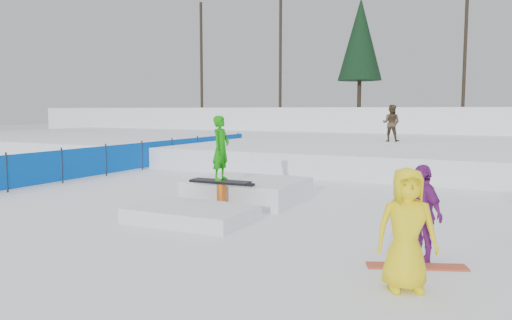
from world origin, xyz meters
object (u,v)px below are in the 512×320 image
at_px(safety_fence, 142,155).
at_px(jib_rail_feature, 234,193).
at_px(spectator_yellow, 407,229).
at_px(spectator_purple, 422,213).
at_px(walker_olive, 391,123).

height_order(safety_fence, jib_rail_feature, jib_rail_feature).
bearing_deg(jib_rail_feature, spectator_yellow, -40.23).
distance_m(spectator_purple, spectator_yellow, 1.32).
distance_m(safety_fence, jib_rail_feature, 7.99).
distance_m(walker_olive, spectator_purple, 15.98).
xyz_separation_m(walker_olive, spectator_yellow, (3.49, -16.89, -0.86)).
height_order(safety_fence, walker_olive, walker_olive).
bearing_deg(safety_fence, walker_olive, 48.06).
bearing_deg(spectator_yellow, spectator_purple, 64.85).
xyz_separation_m(spectator_purple, jib_rail_feature, (-4.54, 2.52, -0.42)).
bearing_deg(spectator_purple, spectator_yellow, -44.31).
relative_size(walker_olive, spectator_yellow, 1.08).
relative_size(spectator_purple, jib_rail_feature, 0.33).
xyz_separation_m(walker_olive, jib_rail_feature, (-1.05, -13.05, -1.33)).
xyz_separation_m(safety_fence, spectator_purple, (11.00, -7.21, 0.18)).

